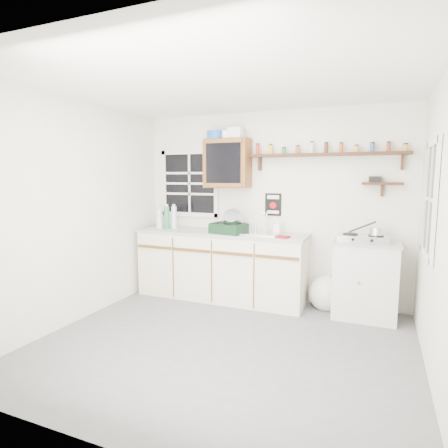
# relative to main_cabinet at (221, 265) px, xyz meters

# --- Properties ---
(room) EXTENTS (3.64, 3.24, 2.54)m
(room) POSITION_rel_main_cabinet_xyz_m (0.58, -1.30, 0.79)
(room) COLOR #57575A
(room) RESTS_ON ground
(main_cabinet) EXTENTS (2.31, 0.63, 0.92)m
(main_cabinet) POSITION_rel_main_cabinet_xyz_m (0.00, 0.00, 0.00)
(main_cabinet) COLOR beige
(main_cabinet) RESTS_ON floor
(right_cabinet) EXTENTS (0.73, 0.57, 0.91)m
(right_cabinet) POSITION_rel_main_cabinet_xyz_m (1.83, 0.03, -0.01)
(right_cabinet) COLOR #B5B5AE
(right_cabinet) RESTS_ON floor
(sink) EXTENTS (0.52, 0.44, 0.29)m
(sink) POSITION_rel_main_cabinet_xyz_m (0.54, 0.01, 0.47)
(sink) COLOR silver
(sink) RESTS_ON main_cabinet
(upper_cabinet) EXTENTS (0.60, 0.32, 0.65)m
(upper_cabinet) POSITION_rel_main_cabinet_xyz_m (0.03, 0.14, 1.36)
(upper_cabinet) COLOR brown
(upper_cabinet) RESTS_ON wall_back
(upper_cabinet_clutter) EXTENTS (0.50, 0.24, 0.14)m
(upper_cabinet_clutter) POSITION_rel_main_cabinet_xyz_m (-0.02, 0.14, 1.75)
(upper_cabinet_clutter) COLOR #1B52B5
(upper_cabinet_clutter) RESTS_ON upper_cabinet
(spice_shelf) EXTENTS (1.91, 0.18, 0.35)m
(spice_shelf) POSITION_rel_main_cabinet_xyz_m (1.31, 0.21, 1.47)
(spice_shelf) COLOR black
(spice_shelf) RESTS_ON wall_back
(secondary_shelf) EXTENTS (0.45, 0.16, 0.24)m
(secondary_shelf) POSITION_rel_main_cabinet_xyz_m (1.94, 0.22, 1.12)
(secondary_shelf) COLOR black
(secondary_shelf) RESTS_ON wall_back
(warning_sign) EXTENTS (0.22, 0.02, 0.30)m
(warning_sign) POSITION_rel_main_cabinet_xyz_m (0.63, 0.29, 0.82)
(warning_sign) COLOR black
(warning_sign) RESTS_ON wall_back
(window_back) EXTENTS (0.93, 0.03, 0.98)m
(window_back) POSITION_rel_main_cabinet_xyz_m (-0.62, 0.29, 1.09)
(window_back) COLOR black
(window_back) RESTS_ON wall_back
(window_right) EXTENTS (0.03, 0.78, 1.08)m
(window_right) POSITION_rel_main_cabinet_xyz_m (2.37, -0.75, 0.99)
(window_right) COLOR black
(window_right) RESTS_ON wall_back
(water_bottles) EXTENTS (0.29, 0.13, 0.35)m
(water_bottles) POSITION_rel_main_cabinet_xyz_m (-0.83, -0.03, 0.61)
(water_bottles) COLOR silver
(water_bottles) RESTS_ON main_cabinet
(dish_rack) EXTENTS (0.48, 0.39, 0.32)m
(dish_rack) POSITION_rel_main_cabinet_xyz_m (0.17, -0.11, 0.56)
(dish_rack) COLOR black
(dish_rack) RESTS_ON main_cabinet
(soap_bottle) EXTENTS (0.10, 0.10, 0.19)m
(soap_bottle) POSITION_rel_main_cabinet_xyz_m (0.75, 0.13, 0.55)
(soap_bottle) COLOR silver
(soap_bottle) RESTS_ON main_cabinet
(rag) EXTENTS (0.18, 0.16, 0.02)m
(rag) POSITION_rel_main_cabinet_xyz_m (0.89, -0.18, 0.47)
(rag) COLOR maroon
(rag) RESTS_ON main_cabinet
(hotplate) EXTENTS (0.57, 0.32, 0.08)m
(hotplate) POSITION_rel_main_cabinet_xyz_m (1.79, 0.01, 0.49)
(hotplate) COLOR silver
(hotplate) RESTS_ON right_cabinet
(saucepan) EXTENTS (0.38, 0.16, 0.16)m
(saucepan) POSITION_rel_main_cabinet_xyz_m (1.92, 0.01, 0.57)
(saucepan) COLOR silver
(saucepan) RESTS_ON hotplate
(trash_bag) EXTENTS (0.42, 0.38, 0.48)m
(trash_bag) POSITION_rel_main_cabinet_xyz_m (1.39, 0.10, -0.25)
(trash_bag) COLOR silver
(trash_bag) RESTS_ON floor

